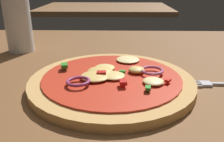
# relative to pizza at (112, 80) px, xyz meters

# --- Properties ---
(dining_table) EXTENTS (1.27, 0.97, 0.03)m
(dining_table) POSITION_rel_pizza_xyz_m (0.02, -0.01, -0.02)
(dining_table) COLOR brown
(dining_table) RESTS_ON ground
(pizza) EXTENTS (0.29, 0.29, 0.03)m
(pizza) POSITION_rel_pizza_xyz_m (0.00, 0.00, 0.00)
(pizza) COLOR tan
(pizza) RESTS_ON dining_table
(fork) EXTENTS (0.17, 0.02, 0.01)m
(fork) POSITION_rel_pizza_xyz_m (0.20, 0.00, -0.01)
(fork) COLOR silver
(fork) RESTS_ON dining_table
(beer_glass) EXTENTS (0.07, 0.07, 0.14)m
(beer_glass) POSITION_rel_pizza_xyz_m (-0.24, 0.21, 0.05)
(beer_glass) COLOR silver
(beer_glass) RESTS_ON dining_table
(background_table) EXTENTS (0.87, 0.58, 0.03)m
(background_table) POSITION_rel_pizza_xyz_m (-0.08, 1.30, -0.02)
(background_table) COLOR brown
(background_table) RESTS_ON ground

